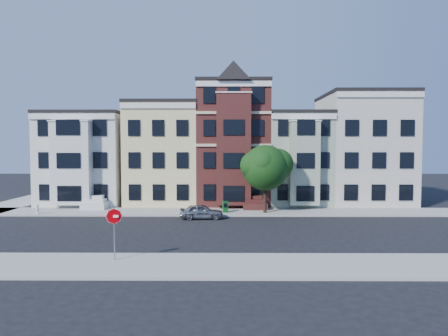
{
  "coord_description": "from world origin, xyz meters",
  "views": [
    {
      "loc": [
        -0.65,
        -27.08,
        5.82
      ],
      "look_at": [
        -0.85,
        3.76,
        4.2
      ],
      "focal_mm": 32.0,
      "sensor_mm": 36.0,
      "label": 1
    }
  ],
  "objects_px": {
    "fire_hydrant": "(37,210)",
    "stop_sign": "(114,231)",
    "newspaper_box": "(225,207)",
    "parked_car": "(201,212)",
    "street_tree": "(265,171)"
  },
  "relations": [
    {
      "from": "street_tree",
      "to": "newspaper_box",
      "type": "distance_m",
      "value": 4.65
    },
    {
      "from": "parked_car",
      "to": "newspaper_box",
      "type": "xyz_separation_m",
      "value": [
        1.93,
        2.34,
        0.04
      ]
    },
    {
      "from": "fire_hydrant",
      "to": "stop_sign",
      "type": "distance_m",
      "value": 17.31
    },
    {
      "from": "newspaper_box",
      "to": "fire_hydrant",
      "type": "distance_m",
      "value": 16.0
    },
    {
      "from": "street_tree",
      "to": "newspaper_box",
      "type": "height_order",
      "value": "street_tree"
    },
    {
      "from": "parked_car",
      "to": "fire_hydrant",
      "type": "bearing_deg",
      "value": 80.67
    },
    {
      "from": "stop_sign",
      "to": "street_tree",
      "type": "bearing_deg",
      "value": 63.58
    },
    {
      "from": "newspaper_box",
      "to": "stop_sign",
      "type": "xyz_separation_m",
      "value": [
        -5.53,
        -14.62,
        0.99
      ]
    },
    {
      "from": "parked_car",
      "to": "stop_sign",
      "type": "height_order",
      "value": "stop_sign"
    },
    {
      "from": "fire_hydrant",
      "to": "stop_sign",
      "type": "relative_size",
      "value": 0.23
    },
    {
      "from": "fire_hydrant",
      "to": "parked_car",
      "type": "bearing_deg",
      "value": -5.98
    },
    {
      "from": "fire_hydrant",
      "to": "stop_sign",
      "type": "height_order",
      "value": "stop_sign"
    },
    {
      "from": "parked_car",
      "to": "newspaper_box",
      "type": "height_order",
      "value": "parked_car"
    },
    {
      "from": "parked_car",
      "to": "stop_sign",
      "type": "xyz_separation_m",
      "value": [
        -3.6,
        -12.28,
        1.03
      ]
    },
    {
      "from": "street_tree",
      "to": "parked_car",
      "type": "xyz_separation_m",
      "value": [
        -5.36,
        -2.27,
        -3.17
      ]
    }
  ]
}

